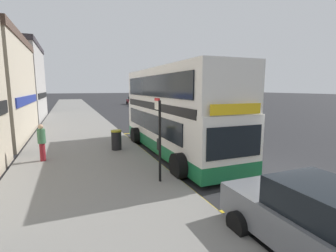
{
  "coord_description": "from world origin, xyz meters",
  "views": [
    {
      "loc": [
        -7.58,
        -7.13,
        3.41
      ],
      "look_at": [
        -2.88,
        4.54,
        1.47
      ],
      "focal_mm": 26.41,
      "sensor_mm": 36.0,
      "label": 1
    }
  ],
  "objects_px": {
    "parked_car_maroon_across": "(133,100)",
    "parked_car_grey_behind": "(322,225)",
    "parked_car_grey_kerbside": "(187,112)",
    "litter_bin": "(116,140)",
    "pedestrian_waiting_near_sign": "(42,141)",
    "bus_stop_sign": "(159,134)",
    "parked_car_grey_ahead": "(140,102)",
    "double_decker_bus": "(175,114)"
  },
  "relations": [
    {
      "from": "parked_car_maroon_across",
      "to": "parked_car_grey_behind",
      "type": "height_order",
      "value": "same"
    },
    {
      "from": "parked_car_grey_kerbside",
      "to": "litter_bin",
      "type": "xyz_separation_m",
      "value": [
        -9.83,
        -11.42,
        -0.13
      ]
    },
    {
      "from": "parked_car_grey_kerbside",
      "to": "pedestrian_waiting_near_sign",
      "type": "bearing_deg",
      "value": -137.03
    },
    {
      "from": "parked_car_maroon_across",
      "to": "litter_bin",
      "type": "height_order",
      "value": "parked_car_maroon_across"
    },
    {
      "from": "bus_stop_sign",
      "to": "pedestrian_waiting_near_sign",
      "type": "bearing_deg",
      "value": 133.88
    },
    {
      "from": "parked_car_grey_ahead",
      "to": "bus_stop_sign",
      "type": "bearing_deg",
      "value": -105.56
    },
    {
      "from": "parked_car_grey_behind",
      "to": "parked_car_grey_ahead",
      "type": "xyz_separation_m",
      "value": [
        8.26,
        42.66,
        0.0
      ]
    },
    {
      "from": "bus_stop_sign",
      "to": "parked_car_grey_ahead",
      "type": "xyz_separation_m",
      "value": [
        9.79,
        37.7,
        -1.03
      ]
    },
    {
      "from": "double_decker_bus",
      "to": "parked_car_grey_ahead",
      "type": "relative_size",
      "value": 2.43
    },
    {
      "from": "double_decker_bus",
      "to": "litter_bin",
      "type": "bearing_deg",
      "value": 157.23
    },
    {
      "from": "bus_stop_sign",
      "to": "parked_car_maroon_across",
      "type": "xyz_separation_m",
      "value": [
        9.67,
        43.0,
        -1.03
      ]
    },
    {
      "from": "parked_car_grey_ahead",
      "to": "pedestrian_waiting_near_sign",
      "type": "bearing_deg",
      "value": -113.5
    },
    {
      "from": "parked_car_grey_ahead",
      "to": "pedestrian_waiting_near_sign",
      "type": "xyz_separation_m",
      "value": [
        -13.86,
        -33.47,
        0.25
      ]
    },
    {
      "from": "pedestrian_waiting_near_sign",
      "to": "litter_bin",
      "type": "bearing_deg",
      "value": 13.2
    },
    {
      "from": "parked_car_grey_behind",
      "to": "parked_car_grey_kerbside",
      "type": "relative_size",
      "value": 1.0
    },
    {
      "from": "parked_car_grey_kerbside",
      "to": "pedestrian_waiting_near_sign",
      "type": "height_order",
      "value": "pedestrian_waiting_near_sign"
    },
    {
      "from": "double_decker_bus",
      "to": "parked_car_maroon_across",
      "type": "height_order",
      "value": "double_decker_bus"
    },
    {
      "from": "double_decker_bus",
      "to": "parked_car_grey_behind",
      "type": "height_order",
      "value": "double_decker_bus"
    },
    {
      "from": "bus_stop_sign",
      "to": "parked_car_grey_kerbside",
      "type": "distance_m",
      "value": 18.91
    },
    {
      "from": "bus_stop_sign",
      "to": "pedestrian_waiting_near_sign",
      "type": "height_order",
      "value": "bus_stop_sign"
    },
    {
      "from": "parked_car_maroon_across",
      "to": "parked_car_grey_kerbside",
      "type": "height_order",
      "value": "same"
    },
    {
      "from": "parked_car_grey_kerbside",
      "to": "bus_stop_sign",
      "type": "bearing_deg",
      "value": -118.9
    },
    {
      "from": "parked_car_maroon_across",
      "to": "parked_car_grey_ahead",
      "type": "height_order",
      "value": "same"
    },
    {
      "from": "litter_bin",
      "to": "double_decker_bus",
      "type": "bearing_deg",
      "value": -22.77
    },
    {
      "from": "double_decker_bus",
      "to": "parked_car_maroon_across",
      "type": "xyz_separation_m",
      "value": [
        7.41,
        39.15,
        -1.26
      ]
    },
    {
      "from": "parked_car_maroon_across",
      "to": "parked_car_grey_behind",
      "type": "xyz_separation_m",
      "value": [
        -8.14,
        -47.96,
        0.0
      ]
    },
    {
      "from": "double_decker_bus",
      "to": "bus_stop_sign",
      "type": "bearing_deg",
      "value": -120.46
    },
    {
      "from": "double_decker_bus",
      "to": "parked_car_grey_kerbside",
      "type": "relative_size",
      "value": 2.43
    },
    {
      "from": "double_decker_bus",
      "to": "parked_car_maroon_across",
      "type": "relative_size",
      "value": 2.43
    },
    {
      "from": "parked_car_grey_kerbside",
      "to": "litter_bin",
      "type": "relative_size",
      "value": 3.99
    },
    {
      "from": "parked_car_maroon_across",
      "to": "pedestrian_waiting_near_sign",
      "type": "height_order",
      "value": "pedestrian_waiting_near_sign"
    },
    {
      "from": "litter_bin",
      "to": "parked_car_grey_kerbside",
      "type": "bearing_deg",
      "value": 49.28
    },
    {
      "from": "double_decker_bus",
      "to": "parked_car_grey_ahead",
      "type": "xyz_separation_m",
      "value": [
        7.53,
        33.86,
        -1.26
      ]
    },
    {
      "from": "bus_stop_sign",
      "to": "parked_car_grey_ahead",
      "type": "distance_m",
      "value": 38.97
    },
    {
      "from": "parked_car_maroon_across",
      "to": "parked_car_grey_ahead",
      "type": "bearing_deg",
      "value": 89.48
    },
    {
      "from": "bus_stop_sign",
      "to": "parked_car_maroon_across",
      "type": "distance_m",
      "value": 44.09
    },
    {
      "from": "parked_car_grey_behind",
      "to": "pedestrian_waiting_near_sign",
      "type": "bearing_deg",
      "value": 121.75
    },
    {
      "from": "double_decker_bus",
      "to": "parked_car_grey_kerbside",
      "type": "xyz_separation_m",
      "value": [
        6.97,
        12.63,
        -1.26
      ]
    },
    {
      "from": "parked_car_grey_ahead",
      "to": "litter_bin",
      "type": "xyz_separation_m",
      "value": [
        -10.39,
        -32.65,
        -0.13
      ]
    },
    {
      "from": "parked_car_grey_behind",
      "to": "parked_car_grey_kerbside",
      "type": "bearing_deg",
      "value": 70.63
    },
    {
      "from": "bus_stop_sign",
      "to": "parked_car_grey_behind",
      "type": "height_order",
      "value": "bus_stop_sign"
    },
    {
      "from": "double_decker_bus",
      "to": "parked_car_grey_behind",
      "type": "relative_size",
      "value": 2.43
    }
  ]
}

